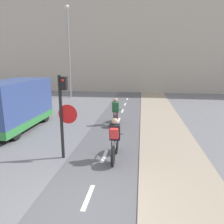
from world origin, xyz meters
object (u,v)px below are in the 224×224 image
object	(u,v)px
traffic_light_pole	(63,108)
street_lamp_far	(69,44)
cyclist_near	(115,140)
van	(15,106)
cyclist_far	(116,113)

from	to	relation	value
traffic_light_pole	street_lamp_far	bearing A→B (deg)	107.34
street_lamp_far	traffic_light_pole	bearing A→B (deg)	-72.66
cyclist_near	van	world-z (taller)	van
street_lamp_far	van	distance (m)	10.84
street_lamp_far	cyclist_far	xyz separation A→B (m)	(5.39, -8.72, -4.27)
traffic_light_pole	van	bearing A→B (deg)	140.69
traffic_light_pole	cyclist_far	distance (m)	4.78
traffic_light_pole	van	distance (m)	4.78
street_lamp_far	cyclist_near	world-z (taller)	street_lamp_far
street_lamp_far	cyclist_far	bearing A→B (deg)	-58.28
cyclist_near	street_lamp_far	bearing A→B (deg)	114.18
cyclist_far	van	size ratio (longest dim) A/B	0.35
street_lamp_far	van	bearing A→B (deg)	-87.48
traffic_light_pole	cyclist_far	world-z (taller)	traffic_light_pole
cyclist_far	van	xyz separation A→B (m)	(-4.94, -1.45, 0.55)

